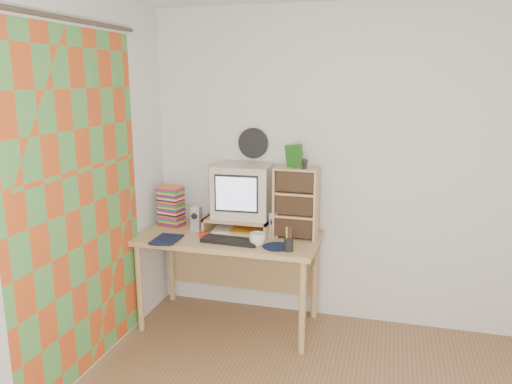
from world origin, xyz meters
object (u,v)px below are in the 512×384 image
Objects in this scene: crt_monitor at (243,191)px; cd_rack at (296,203)px; dvd_stack at (171,209)px; desk at (232,249)px; mug at (258,239)px; diary at (155,237)px; keyboard at (230,241)px.

crt_monitor is 0.80× the size of cd_rack.
desk is at bearing 3.93° from dvd_stack.
crt_monitor is 1.61× the size of dvd_stack.
crt_monitor reaches higher than desk.
crt_monitor is (0.07, 0.09, 0.46)m from desk.
diary is at bearing -174.38° from mug.
cd_rack is (0.44, 0.26, 0.26)m from keyboard.
cd_rack is at bearing 18.12° from diary.
crt_monitor is 1.01× the size of keyboard.
keyboard is 0.70m from dvd_stack.
keyboard is at bearing -14.83° from dvd_stack.
dvd_stack is 0.90m from mug.
dvd_stack is 0.50× the size of cd_rack.
desk is 3.24× the size of keyboard.
dvd_stack reaches higher than keyboard.
desk is at bearing -131.97° from crt_monitor.
mug is at bearing -60.88° from crt_monitor.
cd_rack reaches higher than desk.
cd_rack reaches higher than diary.
crt_monitor is 3.52× the size of mug.
cd_rack reaches higher than keyboard.
desk is 2.58× the size of cd_rack.
diary is at bearing -147.16° from crt_monitor.
crt_monitor is at bearing 51.31° from desk.
mug is at bearing 4.49° from diary.
crt_monitor is 0.65m from dvd_stack.
mug is 0.55× the size of diary.
dvd_stack reaches higher than diary.
keyboard is at bearing -73.70° from desk.
dvd_stack reaches higher than desk.
keyboard is 0.57m from cd_rack.
diary is at bearing -167.34° from keyboard.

